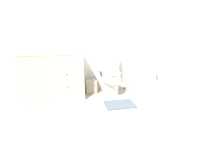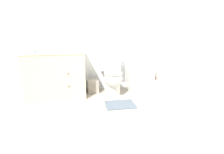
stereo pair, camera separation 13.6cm
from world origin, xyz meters
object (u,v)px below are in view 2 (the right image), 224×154
object	(u,v)px
toilet	(112,75)
tissue_box	(69,48)
vanity_cabinet	(56,74)
sink_faucet	(56,48)
wastebasket	(93,86)
bath_towel_folded	(164,77)
bathtub	(155,84)
hand_towel_folded	(28,51)
bath_mat	(120,104)

from	to	relation	value
toilet	tissue_box	distance (m)	0.93
vanity_cabinet	sink_faucet	bearing A→B (deg)	90.00
wastebasket	bath_towel_folded	size ratio (longest dim) A/B	0.86
bathtub	hand_towel_folded	size ratio (longest dim) A/B	7.26
tissue_box	bath_towel_folded	xyz separation A→B (m)	(1.31, -1.12, -0.31)
vanity_cabinet	wastebasket	size ratio (longest dim) A/B	4.12
sink_faucet	bath_mat	bearing A→B (deg)	-37.69
bathtub	hand_towel_folded	xyz separation A→B (m)	(-2.10, 0.31, 0.59)
sink_faucet	hand_towel_folded	bearing A→B (deg)	-135.49
wastebasket	tissue_box	world-z (taller)	tissue_box
hand_towel_folded	bath_towel_folded	size ratio (longest dim) A/B	0.71
vanity_cabinet	toilet	distance (m)	1.04
sink_faucet	bathtub	xyz separation A→B (m)	(1.72, -0.68, -0.60)
bathtub	bath_mat	world-z (taller)	bathtub
wastebasket	hand_towel_folded	bearing A→B (deg)	-166.37
vanity_cabinet	toilet	xyz separation A→B (m)	(1.03, -0.04, -0.06)
bathtub	wastebasket	xyz separation A→B (m)	(-1.05, 0.56, -0.15)
toilet	tissue_box	size ratio (longest dim) A/B	5.86
bathtub	wastebasket	bearing A→B (deg)	151.73
sink_faucet	tissue_box	distance (m)	0.31
bath_towel_folded	bathtub	bearing A→B (deg)	75.72
bathtub	toilet	bearing A→B (deg)	147.12
bath_mat	tissue_box	bearing A→B (deg)	140.62
hand_towel_folded	bath_mat	world-z (taller)	hand_towel_folded
toilet	wastebasket	world-z (taller)	toilet
vanity_cabinet	sink_faucet	world-z (taller)	sink_faucet
bath_towel_folded	sink_faucet	bearing A→B (deg)	140.65
tissue_box	hand_towel_folded	bearing A→B (deg)	-161.84
wastebasket	hand_towel_folded	distance (m)	1.32
bath_towel_folded	bath_mat	bearing A→B (deg)	137.42
toilet	hand_towel_folded	xyz separation A→B (m)	(-1.42, -0.14, 0.50)
tissue_box	sink_faucet	bearing A→B (deg)	147.94
vanity_cabinet	bath_mat	size ratio (longest dim) A/B	2.20
vanity_cabinet	bathtub	bearing A→B (deg)	-15.70
bath_towel_folded	vanity_cabinet	bearing A→B (deg)	145.26
bathtub	wastebasket	size ratio (longest dim) A/B	6.03
sink_faucet	hand_towel_folded	xyz separation A→B (m)	(-0.38, -0.38, -0.01)
toilet	hand_towel_folded	size ratio (longest dim) A/B	3.74
sink_faucet	bath_towel_folded	distance (m)	2.05
vanity_cabinet	sink_faucet	xyz separation A→B (m)	(-0.00, 0.20, 0.45)
vanity_cabinet	bathtub	distance (m)	1.80
toilet	wastebasket	bearing A→B (deg)	161.84
bath_mat	vanity_cabinet	bearing A→B (deg)	149.62
wastebasket	vanity_cabinet	bearing A→B (deg)	-173.36
vanity_cabinet	hand_towel_folded	distance (m)	0.61
bathtub	bath_towel_folded	world-z (taller)	bath_towel_folded
wastebasket	tissue_box	size ratio (longest dim) A/B	1.89
sink_faucet	bathtub	world-z (taller)	sink_faucet
tissue_box	bath_mat	world-z (taller)	tissue_box
vanity_cabinet	tissue_box	xyz separation A→B (m)	(0.26, 0.03, 0.46)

